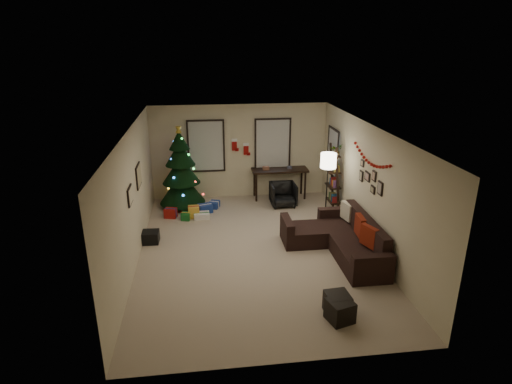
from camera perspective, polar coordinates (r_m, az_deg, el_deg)
floor at (r=9.47m, az=-0.14°, el=-7.82°), size 7.00×7.00×0.00m
ceiling at (r=8.56m, az=-0.15°, el=8.41°), size 7.00×7.00×0.00m
wall_back at (r=12.25m, az=-2.20°, el=5.43°), size 5.00×0.00×5.00m
wall_front at (r=5.80m, az=4.29°, el=-11.90°), size 5.00×0.00×5.00m
wall_left at (r=8.98m, az=-16.18°, el=-0.81°), size 0.00×7.00×7.00m
wall_right at (r=9.55m, az=14.92°, el=0.54°), size 0.00×7.00×7.00m
window_back_left at (r=12.13m, az=-6.70°, el=6.13°), size 1.05×0.06×1.50m
window_back_right at (r=12.29m, az=2.24°, el=6.44°), size 1.05×0.06×1.50m
window_right_wall at (r=11.79m, az=10.31°, el=5.30°), size 0.06×0.90×1.30m
christmas_tree at (r=11.74m, az=-10.00°, el=2.52°), size 1.25×1.25×2.32m
presents at (r=11.34m, az=-8.03°, el=-2.57°), size 1.43×1.01×0.30m
sofa at (r=9.50m, az=11.33°, el=-6.29°), size 1.76×2.57×0.84m
pillow_red_a at (r=8.93m, az=14.91°, el=-5.76°), size 0.26×0.44×0.43m
pillow_red_b at (r=9.36m, az=13.77°, el=-4.44°), size 0.15×0.45×0.44m
pillow_cream at (r=10.09m, az=12.09°, el=-2.54°), size 0.20×0.41×0.40m
ottoman_near at (r=7.54m, az=10.84°, el=-14.49°), size 0.42×0.42×0.37m
ottoman_far at (r=7.39m, az=11.19°, el=-15.34°), size 0.48×0.48×0.37m
desk at (r=12.29m, az=3.19°, el=2.63°), size 1.61×0.57×0.87m
desk_chair at (r=11.83m, az=3.66°, el=-0.33°), size 0.64×0.60×0.65m
bookshelf at (r=11.24m, az=10.38°, el=1.42°), size 0.30×0.55×1.88m
potted_plant at (r=11.00m, az=10.67°, el=5.75°), size 0.51×0.49×0.44m
floor_lamp at (r=10.46m, az=9.64°, el=3.54°), size 0.38×0.38×1.81m
art_map at (r=9.73m, az=-15.47°, el=2.12°), size 0.04×0.60×0.50m
art_abstract at (r=8.55m, az=-16.53°, el=-0.46°), size 0.04×0.45×0.35m
gallery at (r=9.41m, az=15.08°, el=1.66°), size 0.03×1.25×0.54m
garland at (r=9.29m, az=15.10°, el=4.41°), size 0.08×1.90×0.30m
stocking_left at (r=12.16m, az=-2.87°, el=6.36°), size 0.20×0.05×0.36m
stocking_right at (r=12.20m, az=-1.30°, el=5.80°), size 0.20×0.05×0.36m
storage_bin at (r=10.07m, az=-14.40°, el=-5.88°), size 0.55×0.38×0.27m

